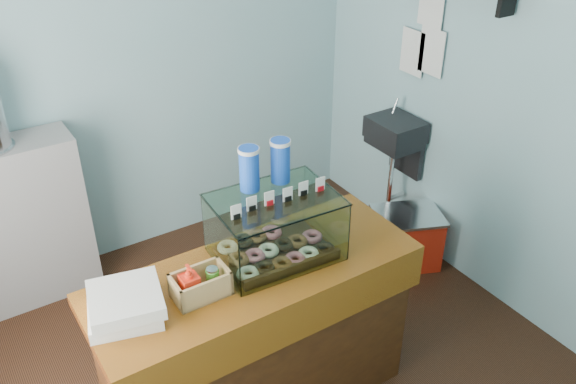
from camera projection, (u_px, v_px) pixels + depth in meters
ground at (238, 369)px, 3.52m from camera, size 3.50×3.50×0.00m
room_shell at (225, 90)px, 2.65m from camera, size 3.54×3.04×2.82m
counter at (258, 338)px, 3.10m from camera, size 1.60×0.60×0.90m
back_shelf at (4, 229)px, 3.77m from camera, size 1.00×0.32×1.10m
display_case at (273, 223)px, 2.91m from camera, size 0.60×0.46×0.54m
condiment_crate at (199, 284)px, 2.68m from camera, size 0.25×0.15×0.18m
pastry_boxes at (125, 304)px, 2.57m from camera, size 0.37×0.38×0.12m
red_cooler at (406, 238)px, 4.28m from camera, size 0.56×0.50×0.40m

